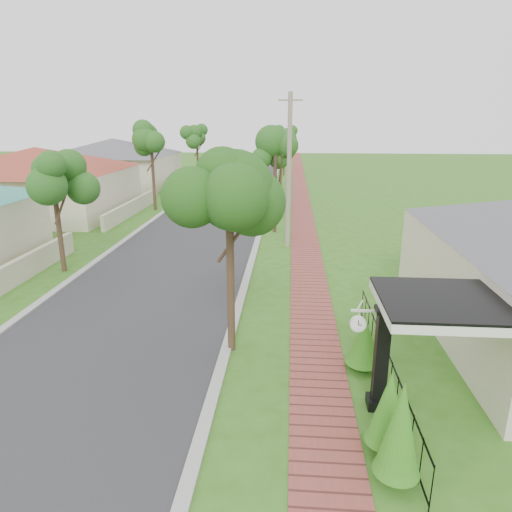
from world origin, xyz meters
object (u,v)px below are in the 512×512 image
at_px(porch_post, 380,364).
at_px(parked_car_white, 265,194).
at_px(station_clock, 359,323).
at_px(parked_car_red, 244,200).
at_px(near_tree, 229,191).
at_px(utility_pole, 289,171).

distance_m(porch_post, parked_car_white, 26.37).
height_order(porch_post, station_clock, porch_post).
distance_m(parked_car_red, station_clock, 24.10).
distance_m(near_tree, utility_pole, 11.56).
height_order(parked_car_red, utility_pole, utility_pole).
bearing_deg(porch_post, parked_car_red, 103.06).
xyz_separation_m(porch_post, station_clock, (-0.49, 0.40, 0.83)).
bearing_deg(utility_pole, parked_car_red, 108.27).
height_order(parked_car_white, utility_pole, utility_pole).
relative_size(parked_car_white, near_tree, 0.80).
relative_size(porch_post, utility_pole, 0.33).
bearing_deg(near_tree, parked_car_white, 90.97).
distance_m(porch_post, station_clock, 1.04).
height_order(utility_pole, station_clock, utility_pole).
relative_size(near_tree, utility_pole, 0.76).
bearing_deg(station_clock, near_tree, 147.22).
bearing_deg(parked_car_white, station_clock, -75.87).
xyz_separation_m(porch_post, near_tree, (-3.75, 2.50, 3.54)).
xyz_separation_m(porch_post, parked_car_red, (-5.55, 23.93, -0.44)).
relative_size(porch_post, station_clock, 3.89).
relative_size(parked_car_white, station_clock, 7.18).
distance_m(utility_pole, station_clock, 13.79).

